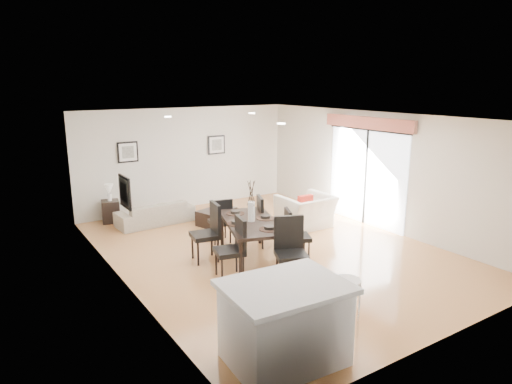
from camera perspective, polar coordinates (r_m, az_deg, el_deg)
ground at (r=9.43m, az=1.84°, el=-7.23°), size 8.00×8.00×0.00m
wall_back at (r=12.47m, az=-8.66°, el=4.20°), size 6.00×0.04×2.70m
wall_front at (r=6.31m, az=23.21°, el=-6.02°), size 6.00×0.04×2.70m
wall_left at (r=7.78m, az=-16.58°, el=-1.89°), size 0.04×8.00×2.70m
wall_right at (r=11.00m, az=14.87°, el=2.65°), size 0.04×8.00×2.70m
ceiling at (r=8.84m, az=1.97°, el=9.36°), size 6.00×8.00×0.02m
sofa at (r=11.29m, az=-12.49°, el=-2.58°), size 1.87×0.82×0.54m
armchair at (r=10.81m, az=6.24°, el=-2.43°), size 1.18×1.03×0.76m
courtyard_plant_a at (r=12.89m, az=23.32°, el=-0.91°), size 0.78×0.71×0.74m
courtyard_plant_b at (r=14.00m, az=16.78°, el=0.61°), size 0.44×0.44×0.70m
dining_table at (r=8.68m, az=-0.58°, el=-4.16°), size 1.48×2.08×0.78m
dining_chair_wnear at (r=7.99m, az=-2.73°, el=-6.56°), size 0.58×0.58×1.08m
dining_chair_wfar at (r=8.77m, az=-5.83°, el=-4.58°), size 0.58×0.58×1.12m
dining_chair_enear at (r=8.75m, az=4.70°, el=-5.01°), size 0.60×0.60×1.01m
dining_chair_efar at (r=9.46m, az=1.20°, el=-3.33°), size 0.63×0.63×1.07m
dining_chair_head at (r=7.81m, az=4.28°, el=-6.77°), size 0.68×0.68×1.14m
dining_chair_foot at (r=9.68m, az=-4.38°, el=-3.31°), size 0.51×0.51×0.97m
vase at (r=8.56m, az=-0.59°, el=-1.58°), size 1.02×1.56×0.79m
coffee_table at (r=11.08m, az=-4.95°, el=-3.08°), size 1.04×0.80×0.36m
side_table at (r=11.70m, az=-17.71°, el=-2.32°), size 0.49×0.49×0.54m
table_lamp at (r=11.57m, az=-17.90°, el=0.24°), size 0.22×0.22×0.41m
cushion at (r=10.60m, az=6.19°, el=-1.40°), size 0.38×0.13×0.37m
kitchen_island at (r=5.75m, az=3.61°, el=-15.96°), size 1.52×1.21×1.02m
bar_stool at (r=6.25m, az=11.22°, el=-11.66°), size 0.38×0.38×0.83m
framed_print_back_left at (r=11.84m, az=-15.73°, el=4.82°), size 0.52×0.04×0.52m
framed_print_back_right at (r=12.79m, az=-4.96°, el=5.90°), size 0.52×0.04×0.52m
framed_print_left_wall at (r=7.53m, az=-16.07°, el=-0.00°), size 0.04×0.52×0.52m
sliding_door at (r=11.11m, az=13.67°, el=4.48°), size 0.12×2.70×2.57m
courtyard at (r=14.04m, az=20.91°, el=2.73°), size 6.00×6.00×2.00m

